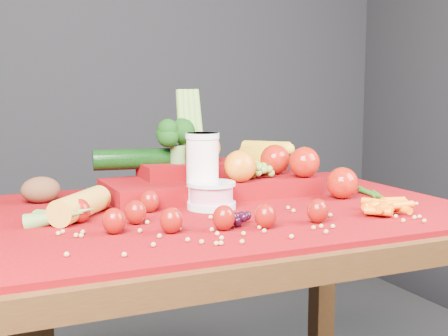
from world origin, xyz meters
name	(u,v)px	position (x,y,z in m)	size (l,w,h in m)	color
table	(228,253)	(0.00, 0.00, 0.66)	(1.10, 0.80, 0.75)	black
red_cloth	(228,210)	(0.00, 0.00, 0.76)	(1.05, 0.75, 0.01)	maroon
milk_glass	(202,167)	(-0.04, 0.04, 0.85)	(0.08, 0.08, 0.17)	silver
yogurt_bowl	(211,194)	(-0.04, 0.00, 0.79)	(0.11, 0.11, 0.06)	silver
strawberry_scatter	(182,212)	(-0.16, -0.13, 0.79)	(0.48, 0.28, 0.05)	#831100
dark_grape_cluster	(240,218)	(-0.05, -0.17, 0.78)	(0.06, 0.05, 0.03)	black
soybean_scatter	(269,223)	(0.00, -0.20, 0.77)	(0.84, 0.24, 0.01)	tan
corn_ear	(67,213)	(-0.36, -0.01, 0.78)	(0.25, 0.26, 0.06)	gold
potato	(41,190)	(-0.38, 0.23, 0.79)	(0.09, 0.07, 0.06)	#54321A
baby_carrot_pile	(382,206)	(0.28, -0.20, 0.78)	(0.17, 0.17, 0.03)	orange
green_bean_pile	(370,193)	(0.39, -0.01, 0.77)	(0.14, 0.12, 0.01)	#245C15
produce_mound	(219,171)	(0.05, 0.15, 0.82)	(0.59, 0.35, 0.27)	maroon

